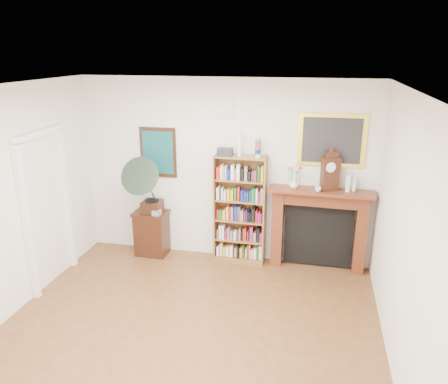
% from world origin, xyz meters
% --- Properties ---
extents(room, '(4.51, 5.01, 2.81)m').
position_xyz_m(room, '(0.00, 0.00, 1.40)').
color(room, brown).
rests_on(room, ground).
extents(door_casing, '(0.08, 1.02, 2.17)m').
position_xyz_m(door_casing, '(-2.21, 1.20, 1.26)').
color(door_casing, white).
rests_on(door_casing, left_wall).
extents(teal_poster, '(0.58, 0.04, 0.78)m').
position_xyz_m(teal_poster, '(-1.05, 2.48, 1.65)').
color(teal_poster, black).
rests_on(teal_poster, back_wall).
extents(small_picture, '(0.26, 0.04, 0.30)m').
position_xyz_m(small_picture, '(0.00, 2.48, 2.35)').
color(small_picture, white).
rests_on(small_picture, back_wall).
extents(gilt_painting, '(0.95, 0.04, 0.75)m').
position_xyz_m(gilt_painting, '(1.55, 2.48, 1.95)').
color(gilt_painting, yellow).
rests_on(gilt_painting, back_wall).
extents(bookshelf, '(0.78, 0.29, 1.95)m').
position_xyz_m(bookshelf, '(0.27, 2.34, 0.94)').
color(bookshelf, brown).
rests_on(bookshelf, floor).
extents(side_cabinet, '(0.54, 0.40, 0.73)m').
position_xyz_m(side_cabinet, '(-1.15, 2.29, 0.36)').
color(side_cabinet, black).
rests_on(side_cabinet, floor).
extents(fireplace, '(1.50, 0.40, 1.26)m').
position_xyz_m(fireplace, '(1.46, 2.39, 0.75)').
color(fireplace, '#542913').
rests_on(fireplace, floor).
extents(gramophone, '(0.59, 0.73, 0.96)m').
position_xyz_m(gramophone, '(-1.13, 2.14, 1.27)').
color(gramophone, black).
rests_on(gramophone, side_cabinet).
extents(cd_stack, '(0.13, 0.13, 0.08)m').
position_xyz_m(cd_stack, '(-1.01, 2.18, 0.77)').
color(cd_stack, '#A6A5B1').
rests_on(cd_stack, side_cabinet).
extents(mantel_clock, '(0.28, 0.22, 0.56)m').
position_xyz_m(mantel_clock, '(1.56, 2.34, 1.53)').
color(mantel_clock, black).
rests_on(mantel_clock, fireplace).
extents(flower_vase, '(0.16, 0.16, 0.14)m').
position_xyz_m(flower_vase, '(1.06, 2.33, 1.33)').
color(flower_vase, silver).
rests_on(flower_vase, fireplace).
extents(teacup, '(0.10, 0.10, 0.07)m').
position_xyz_m(teacup, '(1.41, 2.24, 1.29)').
color(teacup, silver).
rests_on(teacup, fireplace).
extents(bottle_left, '(0.07, 0.07, 0.24)m').
position_xyz_m(bottle_left, '(1.82, 2.33, 1.38)').
color(bottle_left, silver).
rests_on(bottle_left, fireplace).
extents(bottle_right, '(0.06, 0.06, 0.20)m').
position_xyz_m(bottle_right, '(1.90, 2.37, 1.36)').
color(bottle_right, silver).
rests_on(bottle_right, fireplace).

